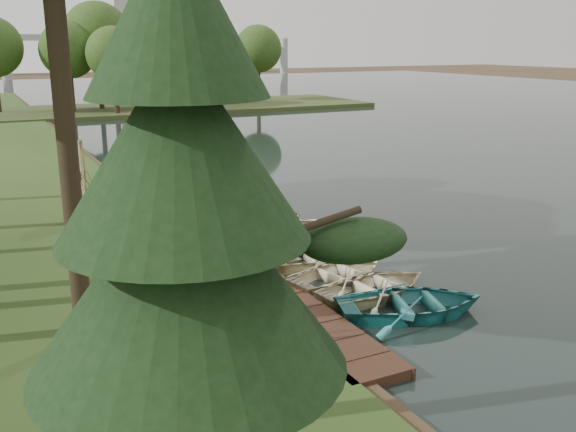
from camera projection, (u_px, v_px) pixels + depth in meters
name	position (u px, v px, depth m)	size (l,w,h in m)	color
ground	(282.00, 264.00, 20.95)	(300.00, 300.00, 0.00)	#3D2F1D
water	(507.00, 133.00, 51.26)	(130.00, 200.00, 0.05)	black
boardwalk	(237.00, 267.00, 20.21)	(1.60, 16.00, 0.30)	#351F14
peninsula	(139.00, 109.00, 67.43)	(50.00, 14.00, 0.45)	#34401C
far_trees	(103.00, 49.00, 64.35)	(45.60, 5.60, 8.80)	black
bridge	(70.00, 42.00, 127.78)	(95.90, 4.00, 8.60)	#A5A5A0
building_a	(133.00, 34.00, 152.22)	(10.00, 8.00, 18.00)	#A5A5A0
rowboat_0	(412.00, 301.00, 16.79)	(2.82, 3.95, 0.82)	teal
rowboat_1	(376.00, 285.00, 18.01)	(2.57, 3.60, 0.75)	beige
rowboat_2	(340.00, 272.00, 19.07)	(2.43, 3.40, 0.70)	beige
rowboat_3	(321.00, 253.00, 20.70)	(2.62, 3.67, 0.76)	beige
rowboat_4	(305.00, 242.00, 21.84)	(2.72, 3.81, 0.79)	beige
rowboat_5	(276.00, 228.00, 23.34)	(2.84, 3.97, 0.82)	beige
rowboat_6	(267.00, 221.00, 24.48)	(2.58, 3.61, 0.75)	beige
rowboat_7	(241.00, 212.00, 25.79)	(2.44, 3.42, 0.71)	beige
rowboat_8	(236.00, 204.00, 27.21)	(2.37, 3.31, 0.69)	beige
stored_rowboat	(85.00, 213.00, 24.77)	(2.24, 3.13, 0.65)	beige
pine_tree	(184.00, 201.00, 7.25)	(3.80, 3.80, 8.02)	black
reeds_0	(291.00, 319.00, 14.68)	(0.60, 0.60, 1.15)	#3F661E
reeds_1	(201.00, 247.00, 19.90)	(0.60, 0.60, 1.10)	#3F661E
reeds_2	(76.00, 244.00, 20.40)	(0.60, 0.60, 1.00)	#3F661E
reeds_3	(100.00, 215.00, 23.96)	(0.60, 0.60, 0.93)	#3F661E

